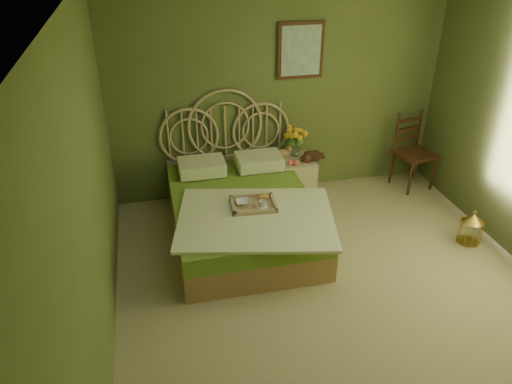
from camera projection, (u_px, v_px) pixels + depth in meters
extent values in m
plane|color=tan|center=(340.00, 301.00, 4.57)|extent=(4.50, 4.50, 0.00)
plane|color=silver|center=(372.00, 1.00, 3.30)|extent=(4.50, 4.50, 0.00)
plane|color=#5E6C39|center=(279.00, 90.00, 5.85)|extent=(4.00, 0.00, 4.00)
plane|color=#5E6C39|center=(90.00, 204.00, 3.55)|extent=(0.00, 4.50, 4.50)
cube|color=#3A210F|center=(301.00, 50.00, 5.65)|extent=(0.54, 0.03, 0.64)
cube|color=beige|center=(301.00, 51.00, 5.64)|extent=(0.46, 0.01, 0.56)
cube|color=tan|center=(243.00, 225.00, 5.42)|extent=(1.44, 1.93, 0.29)
cube|color=olive|center=(242.00, 206.00, 5.30)|extent=(1.44, 1.93, 0.19)
cube|color=white|center=(256.00, 218.00, 4.89)|extent=(1.72, 1.45, 0.03)
cube|color=white|center=(202.00, 167.00, 5.72)|extent=(0.53, 0.39, 0.15)
cube|color=white|center=(259.00, 161.00, 5.85)|extent=(0.53, 0.39, 0.15)
cube|color=tan|center=(253.00, 207.00, 5.07)|extent=(0.47, 0.38, 0.04)
ellipsoid|color=#B77A38|center=(263.00, 197.00, 5.14)|extent=(0.12, 0.07, 0.05)
cube|color=beige|center=(293.00, 178.00, 6.15)|extent=(0.46, 0.46, 0.51)
cylinder|color=silver|center=(296.00, 148.00, 6.09)|extent=(0.10, 0.10, 0.18)
ellipsoid|color=tan|center=(282.00, 153.00, 6.06)|extent=(0.21, 0.11, 0.10)
sphere|color=#D96454|center=(290.00, 162.00, 5.88)|extent=(0.07, 0.07, 0.07)
sphere|color=#D96454|center=(296.00, 162.00, 5.87)|extent=(0.07, 0.07, 0.07)
cube|color=#3A210F|center=(415.00, 154.00, 6.29)|extent=(0.50, 0.50, 0.04)
cylinder|color=#3A210F|center=(406.00, 178.00, 6.21)|extent=(0.04, 0.04, 0.45)
cylinder|color=#3A210F|center=(432.00, 175.00, 6.28)|extent=(0.04, 0.04, 0.45)
cylinder|color=#3A210F|center=(392.00, 165.00, 6.52)|extent=(0.04, 0.04, 0.45)
cylinder|color=#3A210F|center=(418.00, 163.00, 6.59)|extent=(0.04, 0.04, 0.45)
cube|color=#3A210F|center=(411.00, 130.00, 6.32)|extent=(0.36, 0.12, 0.50)
cylinder|color=#B48539|center=(468.00, 241.00, 5.40)|extent=(0.23, 0.23, 0.01)
cylinder|color=#B48539|center=(470.00, 232.00, 5.33)|extent=(0.23, 0.23, 0.26)
cone|color=#B48539|center=(473.00, 218.00, 5.25)|extent=(0.23, 0.23, 0.09)
imported|color=#381E0F|center=(308.00, 156.00, 6.08)|extent=(0.21, 0.26, 0.02)
imported|color=#472819|center=(308.00, 155.00, 6.07)|extent=(0.28, 0.30, 0.02)
imported|color=white|center=(243.00, 202.00, 5.07)|extent=(0.15, 0.15, 0.04)
imported|color=white|center=(262.00, 204.00, 5.00)|extent=(0.09, 0.09, 0.07)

